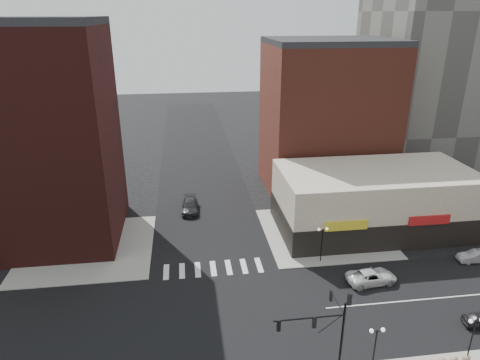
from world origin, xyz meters
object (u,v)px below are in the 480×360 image
object	(u,v)px
street_lamp_se_b	(474,329)
dark_sedan_north	(190,206)
street_lamp_se_a	(376,339)
street_lamp_ne	(322,236)
silver_sedan	(476,256)
white_suv	(372,277)
traffic_signal	(329,324)

from	to	relation	value
street_lamp_se_b	dark_sedan_north	xyz separation A→B (m)	(-21.22, 31.17, -2.50)
street_lamp_se_a	street_lamp_ne	world-z (taller)	same
silver_sedan	dark_sedan_north	xyz separation A→B (m)	(-31.51, 17.49, 0.13)
street_lamp_se_a	silver_sedan	size ratio (longest dim) A/B	1.05
street_lamp_ne	silver_sedan	world-z (taller)	street_lamp_ne
street_lamp_se_b	white_suv	bearing A→B (deg)	104.89
street_lamp_se_b	silver_sedan	xyz separation A→B (m)	(10.29, 13.68, -2.64)
traffic_signal	white_suv	bearing A→B (deg)	52.16
street_lamp_se_a	street_lamp_ne	distance (m)	16.03
street_lamp_se_a	dark_sedan_north	size ratio (longest dim) A/B	0.77
traffic_signal	street_lamp_ne	distance (m)	16.62
white_suv	traffic_signal	bearing A→B (deg)	136.55
street_lamp_se_a	white_suv	bearing A→B (deg)	66.48
street_lamp_se_a	street_lamp_se_b	xyz separation A→B (m)	(8.00, 0.00, 0.00)
traffic_signal	dark_sedan_north	xyz separation A→B (m)	(-9.46, 31.00, -4.17)
silver_sedan	street_lamp_ne	bearing A→B (deg)	-93.79
street_lamp_se_a	silver_sedan	xyz separation A→B (m)	(18.29, 13.68, -2.64)
street_lamp_se_a	silver_sedan	distance (m)	22.99
street_lamp_se_a	traffic_signal	bearing A→B (deg)	177.43
street_lamp_se_b	white_suv	distance (m)	12.08
street_lamp_ne	street_lamp_se_b	bearing A→B (deg)	-66.37
dark_sedan_north	white_suv	bearing A→B (deg)	-44.77
street_lamp_ne	dark_sedan_north	size ratio (longest dim) A/B	0.77
street_lamp_se_a	white_suv	distance (m)	12.70
traffic_signal	street_lamp_se_a	size ratio (longest dim) A/B	1.87
traffic_signal	silver_sedan	size ratio (longest dim) A/B	1.96
silver_sedan	street_lamp_se_b	bearing A→B (deg)	-33.10
street_lamp_se_b	street_lamp_ne	world-z (taller)	same
traffic_signal	street_lamp_se_a	xyz separation A→B (m)	(3.76, -0.17, -1.67)
traffic_signal	silver_sedan	bearing A→B (deg)	31.50
street_lamp_ne	silver_sedan	distance (m)	17.64
traffic_signal	street_lamp_ne	world-z (taller)	traffic_signal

